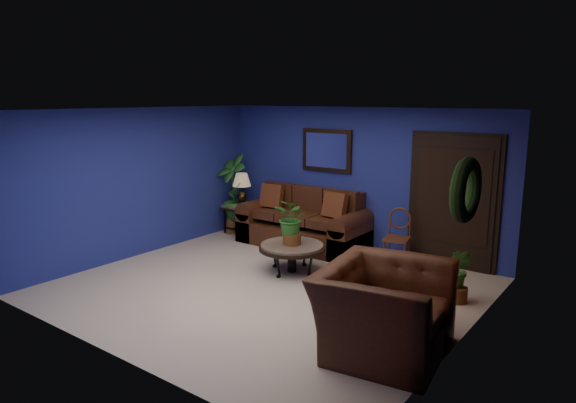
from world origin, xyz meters
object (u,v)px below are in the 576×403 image
Objects in this scene: end_table at (242,211)px; armchair at (384,310)px; table_lamp at (242,185)px; side_chair at (398,233)px; coffee_table at (292,248)px; sofa at (305,226)px.

armchair reaches higher than end_table.
side_chair is at bearing 1.14° from table_lamp.
table_lamp is (-2.18, 1.30, 0.58)m from coffee_table.
coffee_table is 1.78m from side_chair.
side_chair is (3.31, 0.07, 0.08)m from end_table.
sofa is 1.50m from coffee_table.
sofa is 2.31× the size of coffee_table.
armchair is at bearing -31.72° from end_table.
sofa is at bearing 38.69° from armchair.
armchair is (4.45, -2.75, 0.02)m from end_table.
side_chair reaches higher than coffee_table.
coffee_table is (0.68, -1.34, 0.03)m from sofa.
coffee_table is 1.63× the size of end_table.
coffee_table is at bearing -141.56° from side_chair.
coffee_table is at bearing -30.77° from table_lamp.
side_chair is 3.04m from armchair.
end_table is 0.53m from table_lamp.
coffee_table is 0.72× the size of armchair.
side_chair is at bearing 14.12° from armchair.
table_lamp is 0.66× the size of side_chair.
table_lamp is at bearing -178.50° from sofa.
sofa is 1.62m from table_lamp.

